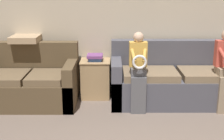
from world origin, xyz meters
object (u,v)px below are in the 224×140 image
couch_side (29,83)px  child_left_seated (137,69)px  throw_pillow (24,39)px  couch_main (175,81)px  side_shelf (94,78)px  book_stack (94,57)px

couch_side → child_left_seated: (1.71, -0.31, 0.33)m
couch_side → throw_pillow: size_ratio=3.26×
couch_main → throw_pillow: size_ratio=4.66×
side_shelf → book_stack: size_ratio=2.33×
couch_main → side_shelf: (-1.33, 0.22, -0.02)m
side_shelf → throw_pillow: bearing=178.4°
couch_side → side_shelf: couch_side is taller
child_left_seated → side_shelf: bearing=138.7°
couch_main → throw_pillow: (-2.49, 0.25, 0.66)m
couch_side → side_shelf: bearing=15.0°
book_stack → throw_pillow: throw_pillow is taller
side_shelf → throw_pillow: 1.34m
child_left_seated → book_stack: (-0.68, 0.58, 0.04)m
side_shelf → book_stack: (-0.00, -0.01, 0.37)m
couch_main → child_left_seated: (-0.66, -0.38, 0.31)m
couch_side → child_left_seated: size_ratio=1.24×
throw_pillow → child_left_seated: bearing=-18.8°
couch_side → side_shelf: size_ratio=2.32×
child_left_seated → side_shelf: child_left_seated is taller
couch_side → book_stack: 1.13m
couch_main → side_shelf: bearing=170.8°
couch_main → couch_side: 2.37m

